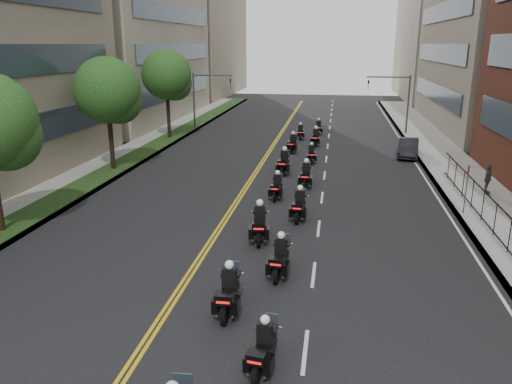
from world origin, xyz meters
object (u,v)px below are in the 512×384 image
at_px(motorcycle_1, 264,349).
at_px(motorcycle_5, 299,206).
at_px(motorcycle_9, 311,155).
at_px(motorcycle_10, 293,144).
at_px(motorcycle_12, 300,133).
at_px(motorcycle_11, 316,138).
at_px(motorcycle_6, 277,188).
at_px(motorcycle_13, 319,128).
at_px(parked_sedan, 408,148).
at_px(pedestrian_c, 488,179).
at_px(motorcycle_4, 260,225).
at_px(motorcycle_2, 229,293).
at_px(motorcycle_7, 306,176).
at_px(motorcycle_8, 284,163).
at_px(motorcycle_3, 280,259).

relative_size(motorcycle_1, motorcycle_5, 0.89).
bearing_deg(motorcycle_9, motorcycle_1, -95.79).
distance_m(motorcycle_10, motorcycle_12, 5.99).
relative_size(motorcycle_5, motorcycle_9, 1.15).
bearing_deg(motorcycle_11, motorcycle_6, -93.46).
distance_m(motorcycle_9, motorcycle_11, 6.34).
bearing_deg(motorcycle_12, motorcycle_13, 55.59).
bearing_deg(parked_sedan, motorcycle_10, -173.00).
bearing_deg(motorcycle_9, motorcycle_6, -104.76).
bearing_deg(motorcycle_12, pedestrian_c, -58.96).
bearing_deg(motorcycle_4, motorcycle_2, -96.64).
relative_size(motorcycle_5, motorcycle_7, 0.99).
xyz_separation_m(motorcycle_13, parked_sedan, (7.22, -8.88, 0.08)).
bearing_deg(motorcycle_11, motorcycle_8, -97.44).
distance_m(motorcycle_7, pedestrian_c, 10.39).
bearing_deg(parked_sedan, pedestrian_c, -64.84).
xyz_separation_m(motorcycle_6, pedestrian_c, (11.85, 2.44, 0.35)).
bearing_deg(motorcycle_3, motorcycle_5, 92.01).
distance_m(motorcycle_3, motorcycle_11, 25.26).
xyz_separation_m(motorcycle_1, motorcycle_8, (-1.65, 20.97, 0.12)).
height_order(motorcycle_7, pedestrian_c, pedestrian_c).
xyz_separation_m(motorcycle_8, motorcycle_10, (-0.03, 6.95, -0.06)).
height_order(motorcycle_1, motorcycle_8, motorcycle_8).
relative_size(motorcycle_4, motorcycle_9, 1.23).
bearing_deg(motorcycle_8, motorcycle_10, 93.13).
relative_size(motorcycle_10, parked_sedan, 0.55).
relative_size(motorcycle_13, pedestrian_c, 1.27).
height_order(motorcycle_8, motorcycle_12, motorcycle_8).
bearing_deg(parked_sedan, motorcycle_6, -117.40).
bearing_deg(motorcycle_11, motorcycle_1, -88.06).
xyz_separation_m(motorcycle_10, pedestrian_c, (12.06, -10.07, 0.31)).
bearing_deg(motorcycle_10, motorcycle_2, -84.42).
distance_m(motorcycle_2, motorcycle_7, 15.35).
distance_m(motorcycle_3, motorcycle_13, 30.97).
bearing_deg(motorcycle_2, motorcycle_9, 84.56).
bearing_deg(pedestrian_c, motorcycle_6, 109.94).
height_order(motorcycle_2, motorcycle_8, motorcycle_8).
xyz_separation_m(motorcycle_8, motorcycle_11, (1.66, 10.00, -0.06)).
height_order(motorcycle_11, parked_sedan, motorcycle_11).
distance_m(motorcycle_8, motorcycle_13, 15.81).
bearing_deg(pedestrian_c, motorcycle_8, 83.75).
height_order(motorcycle_3, parked_sedan, motorcycle_3).
bearing_deg(motorcycle_7, motorcycle_12, 96.19).
xyz_separation_m(motorcycle_8, parked_sedan, (8.91, 6.83, -0.03)).
xyz_separation_m(motorcycle_1, motorcycle_9, (-0.02, 24.64, -0.01)).
xyz_separation_m(motorcycle_4, motorcycle_10, (-0.19, 18.87, -0.06)).
bearing_deg(motorcycle_11, motorcycle_7, -88.10).
xyz_separation_m(motorcycle_1, motorcycle_7, (-0.00, 18.03, 0.08)).
xyz_separation_m(motorcycle_3, motorcycle_9, (0.18, 18.92, -0.08)).
height_order(motorcycle_3, motorcycle_10, same).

